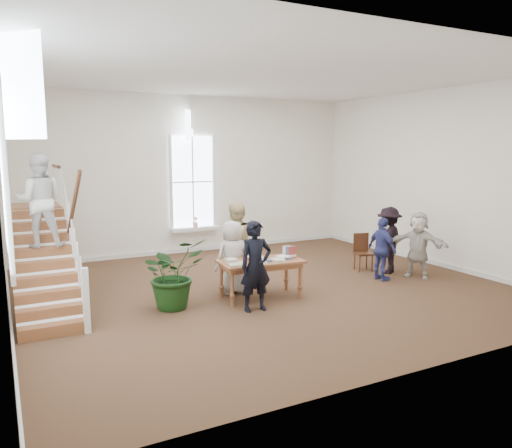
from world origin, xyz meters
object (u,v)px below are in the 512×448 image
library_table (261,264)px  floor_plant (173,273)px  police_officer (256,266)px  side_chair (362,250)px  woman_cluster_a (382,249)px  elderly_woman (232,257)px  woman_cluster_c (418,245)px  woman_cluster_b (389,240)px  person_yellow (235,244)px

library_table → floor_plant: 1.78m
police_officer → side_chair: bearing=25.6°
library_table → woman_cluster_a: (3.11, -0.05, 0.03)m
library_table → floor_plant: (-1.77, 0.22, -0.03)m
woman_cluster_a → floor_plant: (-4.88, 0.27, -0.06)m
library_table → elderly_woman: bearing=125.3°
woman_cluster_a → woman_cluster_c: size_ratio=0.93×
woman_cluster_b → floor_plant: bearing=-29.7°
police_officer → person_yellow: (0.40, 1.75, 0.08)m
library_table → side_chair: side_chair is taller
woman_cluster_b → library_table: bearing=-25.5°
elderly_woman → woman_cluster_b: bearing=174.0°
woman_cluster_c → floor_plant: size_ratio=1.17×
library_table → woman_cluster_c: 4.02m
woman_cluster_c → elderly_woman: bearing=-129.6°
library_table → side_chair: bearing=20.3°
woman_cluster_b → side_chair: (-0.36, 0.53, -0.30)m
elderly_woman → woman_cluster_b: 4.07m
elderly_woman → police_officer: bearing=82.2°
woman_cluster_b → elderly_woman: bearing=-34.4°
elderly_woman → floor_plant: elderly_woman is taller
elderly_woman → side_chair: (3.71, 0.33, -0.26)m
woman_cluster_b → floor_plant: (-5.48, -0.18, -0.14)m
elderly_woman → side_chair: size_ratio=1.67×
police_officer → woman_cluster_a: police_officer is taller
woman_cluster_c → side_chair: size_ratio=1.70×
library_table → woman_cluster_b: (3.71, 0.40, 0.11)m
side_chair → police_officer: bearing=-141.6°
elderly_woman → woman_cluster_b: woman_cluster_b is taller
police_officer → side_chair: (3.81, 1.58, -0.34)m
woman_cluster_c → person_yellow: bearing=-137.0°
woman_cluster_a → woman_cluster_b: 0.75m
library_table → side_chair: 3.49m
woman_cluster_b → side_chair: woman_cluster_b is taller
woman_cluster_a → woman_cluster_c: bearing=-103.4°
woman_cluster_b → woman_cluster_c: (0.30, -0.65, -0.03)m
library_table → elderly_woman: 0.70m
elderly_woman → woman_cluster_c: (4.37, -0.85, 0.01)m
person_yellow → woman_cluster_b: 3.83m
police_officer → person_yellow: person_yellow is taller
library_table → elderly_woman: size_ratio=1.13×
woman_cluster_a → woman_cluster_b: woman_cluster_b is taller
person_yellow → side_chair: 3.44m
woman_cluster_b → woman_cluster_c: bearing=83.2°
woman_cluster_a → floor_plant: woman_cluster_a is taller
side_chair → elderly_woman: bearing=-159.1°
woman_cluster_c → library_table: bearing=-122.2°
police_officer → woman_cluster_c: (4.47, 0.40, -0.07)m
woman_cluster_a → person_yellow: bearing=69.2°
side_chair → floor_plant: bearing=-156.3°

